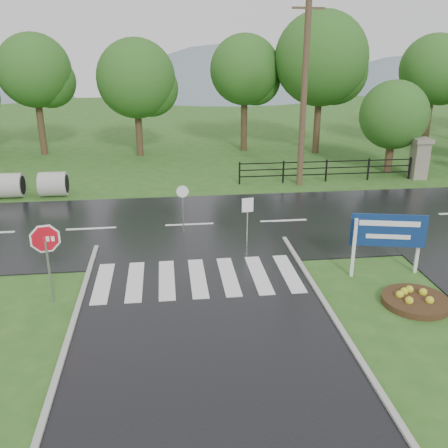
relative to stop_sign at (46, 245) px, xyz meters
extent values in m
plane|color=#2C591D|center=(4.34, -4.05, -1.80)|extent=(120.00, 120.00, 0.00)
cube|color=black|center=(4.34, 5.95, -1.80)|extent=(90.00, 8.00, 0.04)
cube|color=silver|center=(1.34, 0.95, -1.74)|extent=(0.50, 2.80, 0.02)
cube|color=silver|center=(2.34, 0.95, -1.74)|extent=(0.50, 2.80, 0.02)
cube|color=silver|center=(3.34, 0.95, -1.74)|extent=(0.50, 2.80, 0.02)
cube|color=silver|center=(4.34, 0.95, -1.74)|extent=(0.50, 2.80, 0.02)
cube|color=silver|center=(5.34, 0.95, -1.74)|extent=(0.50, 2.80, 0.02)
cube|color=silver|center=(6.34, 0.95, -1.74)|extent=(0.50, 2.80, 0.02)
cube|color=silver|center=(7.34, 0.95, -1.74)|extent=(0.50, 2.80, 0.02)
cube|color=gray|center=(17.34, 11.95, -0.80)|extent=(0.80, 0.80, 2.00)
cube|color=#6B6659|center=(17.34, 11.95, 0.32)|extent=(1.00, 1.00, 0.24)
cube|color=black|center=(12.09, 11.95, -1.40)|extent=(9.50, 0.05, 0.05)
cube|color=black|center=(12.09, 11.95, -1.05)|extent=(9.50, 0.05, 0.05)
cube|color=black|center=(12.09, 11.95, -0.70)|extent=(9.50, 0.05, 0.05)
cube|color=black|center=(7.34, 11.95, -1.20)|extent=(0.08, 0.08, 1.20)
cube|color=black|center=(16.84, 11.95, -1.20)|extent=(0.08, 0.08, 1.20)
sphere|color=slate|center=(12.34, 60.95, -19.08)|extent=(48.00, 48.00, 48.00)
sphere|color=slate|center=(40.34, 60.95, -14.76)|extent=(36.00, 36.00, 36.00)
cylinder|color=#9E9B93|center=(-4.16, 10.95, -1.20)|extent=(1.30, 1.20, 1.20)
cylinder|color=#9E9B93|center=(-2.06, 10.95, -1.20)|extent=(1.30, 1.20, 1.20)
cube|color=#939399|center=(0.00, 0.00, -0.85)|extent=(0.06, 0.06, 1.91)
cylinder|color=white|center=(0.00, 0.01, 0.20)|extent=(1.12, 0.27, 1.15)
cylinder|color=red|center=(0.00, 0.00, 0.20)|extent=(0.98, 0.25, 1.00)
cube|color=silver|center=(9.35, 0.61, -0.81)|extent=(0.12, 0.12, 1.99)
cube|color=silver|center=(11.54, 0.61, -0.81)|extent=(0.12, 0.12, 1.99)
cube|color=navy|center=(10.45, 0.61, -0.26)|extent=(2.35, 0.58, 1.10)
cube|color=white|center=(10.45, 0.58, -0.01)|extent=(1.85, 0.42, 0.18)
cube|color=white|center=(10.45, 0.58, -0.46)|extent=(1.36, 0.31, 0.15)
cylinder|color=#332111|center=(10.55, -1.41, -1.71)|extent=(1.94, 1.94, 0.19)
cube|color=#939399|center=(6.34, 3.37, -0.90)|extent=(0.04, 0.04, 1.81)
cube|color=white|center=(6.34, 3.35, -0.14)|extent=(0.43, 0.08, 0.52)
cylinder|color=#939399|center=(4.06, 4.95, -0.86)|extent=(0.06, 0.06, 1.88)
cylinder|color=white|center=(4.06, 4.93, -0.02)|extent=(0.47, 0.02, 0.47)
cylinder|color=#473523|center=(10.48, 11.45, 2.89)|extent=(0.31, 0.31, 9.40)
cube|color=brown|center=(10.48, 11.45, 6.86)|extent=(1.67, 0.35, 0.10)
cylinder|color=#3D2B1C|center=(16.29, 13.45, -0.43)|extent=(0.43, 0.43, 2.75)
sphere|color=#23551A|center=(16.29, 13.45, 1.50)|extent=(3.83, 3.83, 3.83)
camera|label=1|loc=(3.46, -13.51, 5.48)|focal=40.00mm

